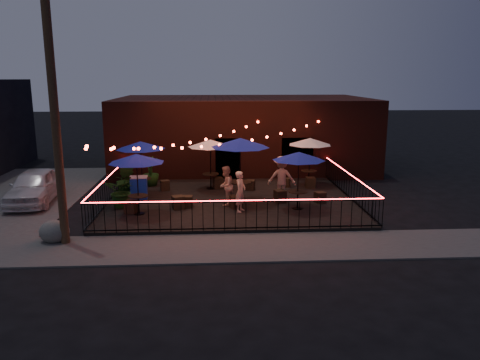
{
  "coord_description": "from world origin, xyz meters",
  "views": [
    {
      "loc": [
        -0.7,
        -16.87,
        5.19
      ],
      "look_at": [
        0.38,
        1.84,
        1.02
      ],
      "focal_mm": 35.0,
      "sensor_mm": 36.0,
      "label": 1
    }
  ],
  "objects_px": {
    "utility_pole": "(55,117)",
    "cafe_table_1": "(141,146)",
    "cafe_table_3": "(210,144)",
    "cafe_table_0": "(136,159)",
    "cafe_table_5": "(310,142)",
    "cooler": "(139,187)",
    "boulder": "(54,232)",
    "cafe_table_2": "(240,144)",
    "cafe_table_4": "(299,157)"
  },
  "relations": [
    {
      "from": "cafe_table_1",
      "to": "cafe_table_2",
      "type": "bearing_deg",
      "value": -18.96
    },
    {
      "from": "utility_pole",
      "to": "cafe_table_1",
      "type": "bearing_deg",
      "value": 74.39
    },
    {
      "from": "utility_pole",
      "to": "cafe_table_5",
      "type": "distance_m",
      "value": 11.77
    },
    {
      "from": "cafe_table_2",
      "to": "cafe_table_3",
      "type": "xyz_separation_m",
      "value": [
        -1.21,
        2.3,
        -0.33
      ]
    },
    {
      "from": "cafe_table_1",
      "to": "cafe_table_4",
      "type": "height_order",
      "value": "cafe_table_1"
    },
    {
      "from": "cafe_table_4",
      "to": "cafe_table_5",
      "type": "height_order",
      "value": "cafe_table_4"
    },
    {
      "from": "cafe_table_0",
      "to": "cafe_table_1",
      "type": "height_order",
      "value": "cafe_table_1"
    },
    {
      "from": "cafe_table_0",
      "to": "cooler",
      "type": "relative_size",
      "value": 2.83
    },
    {
      "from": "utility_pole",
      "to": "cafe_table_5",
      "type": "height_order",
      "value": "utility_pole"
    },
    {
      "from": "cafe_table_0",
      "to": "cooler",
      "type": "height_order",
      "value": "cafe_table_0"
    },
    {
      "from": "cafe_table_2",
      "to": "cafe_table_4",
      "type": "distance_m",
      "value": 2.5
    },
    {
      "from": "cafe_table_1",
      "to": "cafe_table_5",
      "type": "xyz_separation_m",
      "value": [
        7.6,
        1.39,
        -0.09
      ]
    },
    {
      "from": "cafe_table_1",
      "to": "utility_pole",
      "type": "bearing_deg",
      "value": -105.61
    },
    {
      "from": "cafe_table_1",
      "to": "boulder",
      "type": "distance_m",
      "value": 6.19
    },
    {
      "from": "cafe_table_5",
      "to": "cafe_table_1",
      "type": "bearing_deg",
      "value": -169.66
    },
    {
      "from": "cafe_table_1",
      "to": "cafe_table_2",
      "type": "xyz_separation_m",
      "value": [
        4.18,
        -1.44,
        0.27
      ]
    },
    {
      "from": "cafe_table_5",
      "to": "cooler",
      "type": "bearing_deg",
      "value": -164.43
    },
    {
      "from": "cafe_table_2",
      "to": "boulder",
      "type": "height_order",
      "value": "cafe_table_2"
    },
    {
      "from": "cafe_table_5",
      "to": "boulder",
      "type": "height_order",
      "value": "cafe_table_5"
    },
    {
      "from": "cafe_table_3",
      "to": "cooler",
      "type": "height_order",
      "value": "cafe_table_3"
    },
    {
      "from": "cafe_table_4",
      "to": "boulder",
      "type": "xyz_separation_m",
      "value": [
        -8.32,
        -2.9,
        -1.83
      ]
    },
    {
      "from": "utility_pole",
      "to": "cafe_table_3",
      "type": "xyz_separation_m",
      "value": [
        4.57,
        6.59,
        -1.78
      ]
    },
    {
      "from": "cafe_table_0",
      "to": "cafe_table_2",
      "type": "xyz_separation_m",
      "value": [
        3.89,
        1.58,
        0.32
      ]
    },
    {
      "from": "cafe_table_0",
      "to": "cafe_table_2",
      "type": "bearing_deg",
      "value": 22.05
    },
    {
      "from": "cafe_table_2",
      "to": "cafe_table_4",
      "type": "bearing_deg",
      "value": -29.24
    },
    {
      "from": "cafe_table_1",
      "to": "cooler",
      "type": "xyz_separation_m",
      "value": [
        -0.04,
        -0.74,
        -1.64
      ]
    },
    {
      "from": "cafe_table_4",
      "to": "cafe_table_5",
      "type": "relative_size",
      "value": 1.01
    },
    {
      "from": "cafe_table_2",
      "to": "utility_pole",
      "type": "bearing_deg",
      "value": -143.43
    },
    {
      "from": "cafe_table_0",
      "to": "cooler",
      "type": "distance_m",
      "value": 2.79
    },
    {
      "from": "cafe_table_3",
      "to": "cafe_table_1",
      "type": "bearing_deg",
      "value": -163.8
    },
    {
      "from": "boulder",
      "to": "cafe_table_5",
      "type": "bearing_deg",
      "value": 35.86
    },
    {
      "from": "cafe_table_3",
      "to": "cooler",
      "type": "relative_size",
      "value": 2.37
    },
    {
      "from": "cafe_table_2",
      "to": "cafe_table_4",
      "type": "xyz_separation_m",
      "value": [
        2.16,
        -1.21,
        -0.36
      ]
    },
    {
      "from": "utility_pole",
      "to": "cafe_table_5",
      "type": "bearing_deg",
      "value": 37.71
    },
    {
      "from": "cafe_table_1",
      "to": "boulder",
      "type": "relative_size",
      "value": 2.85
    },
    {
      "from": "cafe_table_0",
      "to": "cafe_table_5",
      "type": "distance_m",
      "value": 8.53
    },
    {
      "from": "utility_pole",
      "to": "cafe_table_3",
      "type": "distance_m",
      "value": 8.21
    },
    {
      "from": "cafe_table_0",
      "to": "cafe_table_2",
      "type": "relative_size",
      "value": 0.96
    },
    {
      "from": "cafe_table_5",
      "to": "cafe_table_2",
      "type": "bearing_deg",
      "value": -140.45
    },
    {
      "from": "cafe_table_2",
      "to": "cafe_table_3",
      "type": "height_order",
      "value": "cafe_table_2"
    },
    {
      "from": "cafe_table_4",
      "to": "boulder",
      "type": "distance_m",
      "value": 9.0
    },
    {
      "from": "cafe_table_5",
      "to": "cooler",
      "type": "distance_m",
      "value": 8.08
    },
    {
      "from": "cafe_table_0",
      "to": "cafe_table_4",
      "type": "xyz_separation_m",
      "value": [
        6.05,
        0.37,
        -0.04
      ]
    },
    {
      "from": "cafe_table_0",
      "to": "cafe_table_5",
      "type": "relative_size",
      "value": 1.12
    },
    {
      "from": "cafe_table_1",
      "to": "cooler",
      "type": "relative_size",
      "value": 2.75
    },
    {
      "from": "utility_pole",
      "to": "boulder",
      "type": "height_order",
      "value": "utility_pole"
    },
    {
      "from": "boulder",
      "to": "cooler",
      "type": "bearing_deg",
      "value": 67.93
    },
    {
      "from": "cafe_table_3",
      "to": "cooler",
      "type": "xyz_separation_m",
      "value": [
        -3.01,
        -1.6,
        -1.58
      ]
    },
    {
      "from": "utility_pole",
      "to": "cafe_table_1",
      "type": "relative_size",
      "value": 3.04
    },
    {
      "from": "utility_pole",
      "to": "cafe_table_3",
      "type": "bearing_deg",
      "value": 55.26
    }
  ]
}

